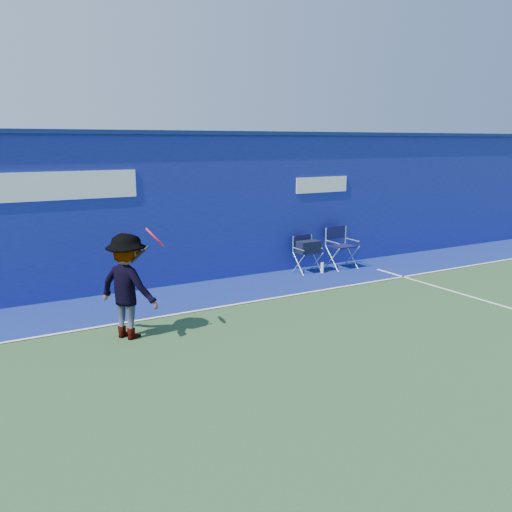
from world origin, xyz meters
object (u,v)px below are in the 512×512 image
tennis_player (128,286)px  water_bottle (322,268)px  directors_chair_left (308,257)px  directors_chair_right (342,256)px

tennis_player → water_bottle: bearing=20.3°
directors_chair_left → water_bottle: directors_chair_left is taller
directors_chair_left → directors_chair_right: 0.93m
directors_chair_left → directors_chair_right: directors_chair_right is taller
directors_chair_right → tennis_player: tennis_player is taller
water_bottle → tennis_player: size_ratio=0.14×
tennis_player → directors_chair_right: bearing=19.6°
directors_chair_right → directors_chair_left: bearing=177.7°
directors_chair_left → directors_chair_right: size_ratio=0.87×
directors_chair_right → tennis_player: size_ratio=0.58×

